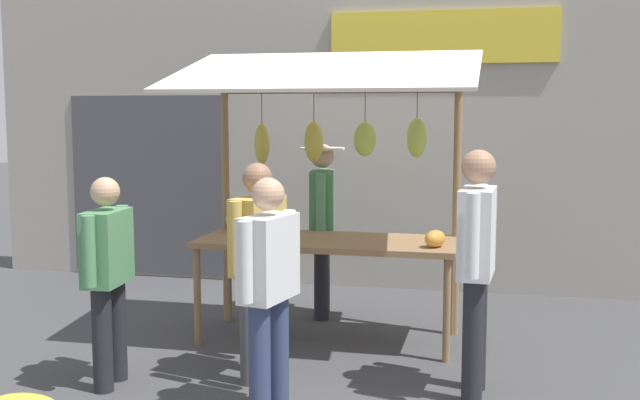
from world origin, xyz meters
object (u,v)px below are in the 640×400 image
shopper_with_ponytail (108,269)px  shopper_with_shopping_bag (477,254)px  shopper_in_striped_shirt (269,281)px  market_stall (328,162)px  shopper_in_grey_tee (258,256)px  vendor_with_sunhat (322,215)px

shopper_with_ponytail → shopper_with_shopping_bag: shopper_with_shopping_bag is taller
shopper_in_striped_shirt → shopper_with_shopping_bag: size_ratio=0.91×
market_stall → shopper_in_grey_tee: market_stall is taller
shopper_in_grey_tee → shopper_in_striped_shirt: bearing=-143.9°
shopper_in_grey_tee → shopper_with_shopping_bag: 1.56m
market_stall → vendor_with_sunhat: 0.93m
shopper_with_shopping_bag → vendor_with_sunhat: bearing=42.9°
shopper_in_grey_tee → shopper_in_striped_shirt: 0.70m
market_stall → shopper_with_ponytail: market_stall is taller
shopper_in_striped_shirt → shopper_with_ponytail: size_ratio=1.03×
shopper_in_striped_shirt → vendor_with_sunhat: bearing=16.6°
vendor_with_sunhat → shopper_in_striped_shirt: (-0.21, 2.47, -0.10)m
shopper_in_grey_tee → shopper_with_ponytail: shopper_in_grey_tee is taller
shopper_in_grey_tee → shopper_in_striped_shirt: size_ratio=1.03×
market_stall → shopper_in_grey_tee: (0.28, 1.12, -0.62)m
shopper_in_striped_shirt → shopper_with_shopping_bag: shopper_with_shopping_bag is taller
market_stall → vendor_with_sunhat: size_ratio=1.51×
vendor_with_sunhat → shopper_with_shopping_bag: size_ratio=0.97×
vendor_with_sunhat → shopper_in_striped_shirt: size_ratio=1.07×
shopper_in_grey_tee → shopper_with_shopping_bag: (-1.56, 0.00, 0.08)m
shopper_with_ponytail → shopper_with_shopping_bag: 2.59m
shopper_in_striped_shirt → shopper_with_ponytail: bearing=90.1°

